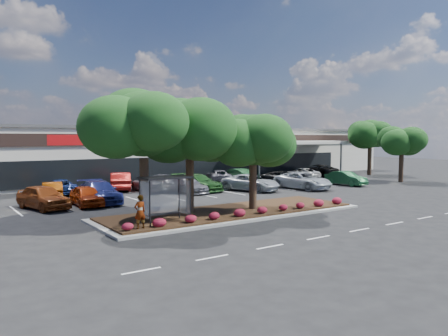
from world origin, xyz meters
TOP-DOWN VIEW (x-y plane):
  - ground at (0.00, 0.00)m, footprint 160.00×160.00m
  - retail_store at (0.06, 33.91)m, footprint 80.40×25.20m
  - landscape_island at (-2.00, 4.00)m, footprint 18.00×6.00m
  - lane_markings at (-0.14, 10.42)m, footprint 33.12×20.06m
  - shrub_row at (-2.00, 1.90)m, footprint 17.00×0.80m
  - bus_shelter at (-7.50, 2.95)m, footprint 2.75×1.55m
  - island_tree_west at (-8.00, 4.50)m, footprint 7.20×7.20m
  - island_tree_mid at (-4.50, 5.20)m, footprint 6.60×6.60m
  - island_tree_east at (-0.50, 3.70)m, footprint 5.80×5.80m
  - tree_east_near at (26.00, 10.00)m, footprint 5.60×5.60m
  - tree_east_far at (31.00, 18.00)m, footprint 6.40×6.40m
  - conifer_north_east at (34.00, 44.00)m, footprint 3.96×3.96m
  - person_waiting at (-9.38, 2.03)m, footprint 0.69×0.49m
  - light_pole at (-0.54, 28.00)m, footprint 1.43×0.50m
  - car_0 at (-11.74, 13.23)m, footprint 3.22×5.36m
  - car_1 at (-8.80, 12.88)m, footprint 2.00×4.51m
  - car_2 at (-7.53, 13.81)m, footprint 2.59×5.87m
  - car_3 at (1.09, 15.14)m, footprint 2.36×4.93m
  - car_4 at (2.63, 15.90)m, footprint 3.43×5.86m
  - car_5 at (6.78, 13.15)m, footprint 4.23×6.20m
  - car_6 at (13.37, 15.92)m, footprint 3.80×5.42m
  - car_7 at (11.85, 11.36)m, footprint 3.27×6.16m
  - car_8 at (17.94, 11.15)m, footprint 1.75×4.59m
  - car_9 at (-8.79, 20.60)m, footprint 2.39×4.98m
  - car_10 at (-10.01, 18.02)m, footprint 2.40×4.58m
  - car_11 at (-1.13, 17.95)m, footprint 2.63×5.33m
  - car_12 at (-3.16, 20.63)m, footprint 3.51×5.50m
  - car_13 at (0.71, 20.20)m, footprint 3.46×5.11m
  - car_14 at (10.51, 20.56)m, footprint 2.18×4.82m
  - car_15 at (8.82, 21.61)m, footprint 4.05×5.47m
  - car_16 at (19.30, 18.95)m, footprint 2.57×4.97m
  - car_17 at (23.28, 20.26)m, footprint 3.30×5.87m

SIDE VIEW (x-z plane):
  - ground at x=0.00m, z-range 0.00..0.00m
  - lane_markings at x=-0.14m, z-range 0.00..0.01m
  - landscape_island at x=-2.00m, z-range -0.01..0.25m
  - shrub_row at x=-2.00m, z-range 0.26..0.76m
  - car_16 at x=19.30m, z-range 0.00..1.34m
  - car_9 at x=-8.79m, z-range 0.00..1.37m
  - car_13 at x=0.71m, z-range 0.00..1.37m
  - car_6 at x=13.37m, z-range 0.00..1.37m
  - car_15 at x=8.82m, z-range 0.00..1.38m
  - car_3 at x=1.09m, z-range 0.00..1.39m
  - car_10 at x=-10.01m, z-range 0.00..1.44m
  - car_11 at x=-1.13m, z-range 0.00..1.45m
  - car_8 at x=17.94m, z-range 0.00..1.49m
  - car_1 at x=-8.80m, z-range 0.00..1.51m
  - car_14 at x=10.51m, z-range 0.00..1.54m
  - car_17 at x=23.28m, z-range 0.00..1.55m
  - car_5 at x=6.78m, z-range 0.00..1.58m
  - car_4 at x=2.63m, z-range 0.00..1.59m
  - car_7 at x=11.85m, z-range 0.00..1.65m
  - car_2 at x=-7.53m, z-range 0.00..1.67m
  - car_0 at x=-11.74m, z-range 0.00..1.71m
  - car_12 at x=-3.16m, z-range 0.00..1.71m
  - person_waiting at x=-9.38m, z-range 0.26..2.05m
  - bus_shelter at x=-7.50m, z-range 1.01..3.60m
  - retail_store at x=0.06m, z-range 0.03..6.28m
  - tree_east_near at x=26.00m, z-range 0.00..6.51m
  - island_tree_east at x=-0.50m, z-range 0.26..6.76m
  - tree_east_far at x=31.00m, z-range 0.00..7.62m
  - island_tree_mid at x=-4.50m, z-range 0.26..7.58m
  - light_pole at x=-0.54m, z-range -0.54..8.52m
  - island_tree_west at x=-8.00m, z-range 0.26..8.15m
  - conifer_north_east at x=34.00m, z-range 0.00..9.00m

